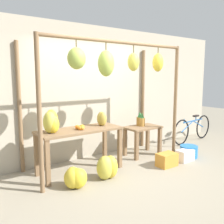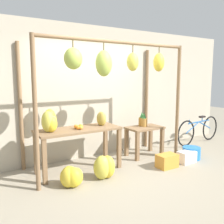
{
  "view_description": "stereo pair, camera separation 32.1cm",
  "coord_description": "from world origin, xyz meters",
  "views": [
    {
      "loc": [
        -2.71,
        -3.21,
        1.75
      ],
      "look_at": [
        0.11,
        0.72,
        1.05
      ],
      "focal_mm": 40.0,
      "sensor_mm": 36.0,
      "label": 1
    },
    {
      "loc": [
        -2.44,
        -3.39,
        1.75
      ],
      "look_at": [
        0.11,
        0.72,
        1.05
      ],
      "focal_mm": 40.0,
      "sensor_mm": 36.0,
      "label": 2
    }
  ],
  "objects": [
    {
      "name": "ground_plane",
      "position": [
        0.0,
        0.0,
        0.0
      ],
      "size": [
        20.0,
        20.0,
        0.0
      ],
      "primitive_type": "plane",
      "color": "gray"
    },
    {
      "name": "shop_wall_back",
      "position": [
        0.0,
        1.42,
        1.4
      ],
      "size": [
        8.0,
        0.08,
        2.8
      ],
      "color": "#B2A893",
      "rests_on": "ground_plane"
    },
    {
      "name": "stall_awning",
      "position": [
        -0.09,
        0.47,
        1.76
      ],
      "size": [
        3.04,
        1.18,
        2.36
      ],
      "color": "brown",
      "rests_on": "ground_plane"
    },
    {
      "name": "display_table_main",
      "position": [
        -0.61,
        0.72,
        0.67
      ],
      "size": [
        1.54,
        0.62,
        0.8
      ],
      "color": "brown",
      "rests_on": "ground_plane"
    },
    {
      "name": "display_table_side",
      "position": [
        0.99,
        0.78,
        0.49
      ],
      "size": [
        0.79,
        0.49,
        0.65
      ],
      "color": "brown",
      "rests_on": "ground_plane"
    },
    {
      "name": "banana_pile_on_table",
      "position": [
        -1.14,
        0.73,
        0.98
      ],
      "size": [
        0.28,
        0.3,
        0.39
      ],
      "color": "#9EB247",
      "rests_on": "display_table_main"
    },
    {
      "name": "orange_pile",
      "position": [
        -0.63,
        0.65,
        0.84
      ],
      "size": [
        0.14,
        0.19,
        0.09
      ],
      "color": "orange",
      "rests_on": "display_table_main"
    },
    {
      "name": "pineapple_cluster",
      "position": [
        1.01,
        0.86,
        0.78
      ],
      "size": [
        0.15,
        0.22,
        0.31
      ],
      "color": "#A3702D",
      "rests_on": "display_table_side"
    },
    {
      "name": "banana_pile_ground_left",
      "position": [
        -1.0,
        0.17,
        0.16
      ],
      "size": [
        0.44,
        0.47,
        0.32
      ],
      "color": "gold",
      "rests_on": "ground_plane"
    },
    {
      "name": "banana_pile_ground_right",
      "position": [
        -0.4,
        0.15,
        0.2
      ],
      "size": [
        0.43,
        0.33,
        0.41
      ],
      "color": "gold",
      "rests_on": "ground_plane"
    },
    {
      "name": "fruit_crate_white",
      "position": [
        0.9,
        -0.03,
        0.13
      ],
      "size": [
        0.39,
        0.26,
        0.26
      ],
      "color": "orange",
      "rests_on": "ground_plane"
    },
    {
      "name": "blue_bucket",
      "position": [
        1.7,
        0.07,
        0.13
      ],
      "size": [
        0.38,
        0.38,
        0.25
      ],
      "color": "blue",
      "rests_on": "ground_plane"
    },
    {
      "name": "parked_bicycle",
      "position": [
        2.87,
        0.85,
        0.35
      ],
      "size": [
        1.72,
        0.2,
        0.71
      ],
      "color": "black",
      "rests_on": "ground_plane"
    },
    {
      "name": "papaya_pile",
      "position": [
        -0.12,
        0.74,
        0.94
      ],
      "size": [
        0.2,
        0.23,
        0.27
      ],
      "color": "#B2993D",
      "rests_on": "display_table_main"
    },
    {
      "name": "fruit_crate_purple",
      "position": [
        1.44,
        -0.03,
        0.12
      ],
      "size": [
        0.35,
        0.23,
        0.23
      ],
      "color": "silver",
      "rests_on": "ground_plane"
    }
  ]
}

